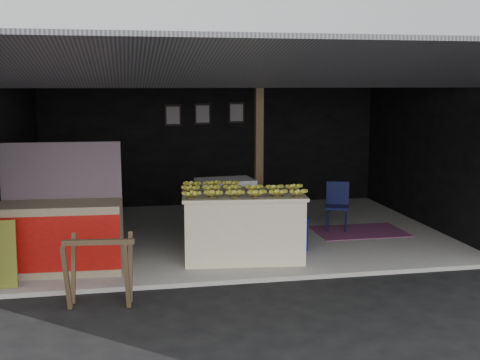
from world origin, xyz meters
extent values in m
plane|color=black|center=(0.00, 0.00, 0.00)|extent=(80.00, 80.00, 0.00)
cube|color=gray|center=(0.00, 2.50, 0.03)|extent=(7.00, 5.00, 0.06)
cube|color=black|center=(0.00, 5.00, 1.51)|extent=(7.00, 0.15, 2.90)
cube|color=black|center=(-3.50, 2.50, 1.51)|extent=(0.15, 5.00, 2.90)
cube|color=black|center=(3.50, 2.50, 1.51)|extent=(0.15, 5.00, 2.90)
cube|color=#232326|center=(0.00, 2.50, 2.96)|extent=(7.20, 5.20, 0.12)
cube|color=#232326|center=(0.00, -0.95, 2.73)|extent=(7.40, 2.47, 0.48)
cube|color=brown|center=(0.30, 1.90, 1.49)|extent=(0.12, 0.12, 2.85)
cube|color=silver|center=(-0.14, 0.97, 0.51)|extent=(1.75, 1.16, 0.90)
cube|color=silver|center=(-0.14, 0.97, 0.99)|extent=(1.81, 1.22, 0.04)
cube|color=white|center=(-0.22, 2.02, 0.55)|extent=(0.94, 0.67, 0.98)
cube|color=navy|center=(-0.22, 1.71, 0.60)|extent=(0.69, 0.08, 0.30)
cube|color=#B21414|center=(-0.22, 1.71, 0.26)|extent=(0.44, 0.06, 0.10)
cube|color=#998466|center=(-2.66, 0.82, 0.52)|extent=(1.68, 0.80, 0.93)
cube|color=#B00F0B|center=(-2.66, 0.45, 0.52)|extent=(1.65, 0.10, 0.72)
cube|color=white|center=(-2.66, 0.44, 0.52)|extent=(0.56, 0.04, 0.19)
cube|color=#1D1B52|center=(-2.66, 1.13, 1.37)|extent=(1.65, 0.13, 0.77)
cube|color=brown|center=(-2.44, -0.63, 0.41)|extent=(0.08, 0.31, 0.80)
cube|color=brown|center=(-1.79, -0.71, 0.41)|extent=(0.08, 0.31, 0.80)
cube|color=brown|center=(-2.40, -0.24, 0.41)|extent=(0.08, 0.31, 0.80)
cube|color=brown|center=(-1.74, -0.31, 0.41)|extent=(0.08, 0.31, 0.80)
cube|color=brown|center=(-2.09, -0.47, 0.77)|extent=(0.81, 0.15, 0.06)
cylinder|color=#0D178F|center=(0.74, 1.19, 0.29)|extent=(0.32, 0.32, 0.47)
cylinder|color=#090E36|center=(1.56, 2.19, 0.26)|extent=(0.03, 0.03, 0.40)
cylinder|color=#090E36|center=(1.84, 2.08, 0.26)|extent=(0.03, 0.03, 0.40)
cylinder|color=#090E36|center=(1.67, 2.48, 0.26)|extent=(0.03, 0.03, 0.40)
cylinder|color=#090E36|center=(1.95, 2.37, 0.26)|extent=(0.03, 0.03, 0.40)
cube|color=#090E36|center=(1.76, 2.28, 0.46)|extent=(0.50, 0.50, 0.04)
cube|color=#090E36|center=(1.82, 2.44, 0.67)|extent=(0.37, 0.17, 0.41)
cube|color=#661648|center=(2.10, 2.10, 0.07)|extent=(1.50, 1.00, 0.01)
cube|color=black|center=(-0.80, 4.90, 1.91)|extent=(0.32, 0.03, 0.42)
cube|color=#4C4C59|center=(-0.80, 4.88, 1.91)|extent=(0.26, 0.02, 0.34)
cube|color=black|center=(-0.20, 4.90, 1.93)|extent=(0.32, 0.03, 0.42)
cube|color=#4C4C59|center=(-0.20, 4.88, 1.93)|extent=(0.26, 0.02, 0.34)
cube|color=black|center=(0.50, 4.90, 1.95)|extent=(0.32, 0.03, 0.42)
cube|color=#4C4C59|center=(0.50, 4.88, 1.95)|extent=(0.26, 0.02, 0.34)
camera|label=1|loc=(-1.76, -7.26, 2.55)|focal=45.00mm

